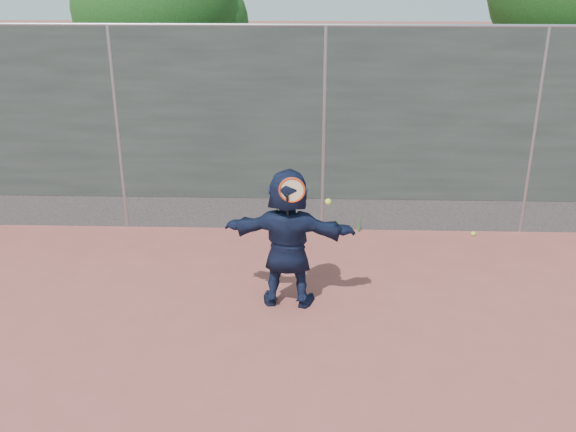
{
  "coord_description": "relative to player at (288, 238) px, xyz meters",
  "views": [
    {
      "loc": [
        -0.21,
        -5.55,
        3.81
      ],
      "look_at": [
        -0.44,
        1.22,
        1.11
      ],
      "focal_mm": 40.0,
      "sensor_mm": 36.0,
      "label": 1
    }
  ],
  "objects": [
    {
      "name": "tree_left",
      "position": [
        -2.41,
        5.33,
        2.11
      ],
      "size": [
        3.15,
        3.0,
        4.53
      ],
      "color": "#382314",
      "rests_on": "ground"
    },
    {
      "name": "weed_clump",
      "position": [
        0.73,
        2.16,
        -0.7
      ],
      "size": [
        0.68,
        0.07,
        0.3
      ],
      "color": "#387226",
      "rests_on": "ground"
    },
    {
      "name": "fence",
      "position": [
        0.44,
        2.28,
        0.75
      ],
      "size": [
        20.0,
        0.06,
        3.03
      ],
      "color": "#38423D",
      "rests_on": "ground"
    },
    {
      "name": "ground",
      "position": [
        0.44,
        -1.22,
        -0.83
      ],
      "size": [
        80.0,
        80.0,
        0.0
      ],
      "primitive_type": "plane",
      "color": "#9E4C42",
      "rests_on": "ground"
    },
    {
      "name": "swing_action",
      "position": [
        0.09,
        -0.2,
        0.63
      ],
      "size": [
        0.58,
        0.16,
        0.51
      ],
      "color": "red",
      "rests_on": "ground"
    },
    {
      "name": "ball_ground",
      "position": [
        2.69,
        2.09,
        -0.8
      ],
      "size": [
        0.07,
        0.07,
        0.07
      ],
      "primitive_type": "sphere",
      "color": "#C1F636",
      "rests_on": "ground"
    },
    {
      "name": "player",
      "position": [
        0.0,
        0.0,
        0.0
      ],
      "size": [
        1.59,
        0.63,
        1.67
      ],
      "primitive_type": "imported",
      "rotation": [
        0.0,
        0.0,
        3.05
      ],
      "color": "#161E3D",
      "rests_on": "ground"
    }
  ]
}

